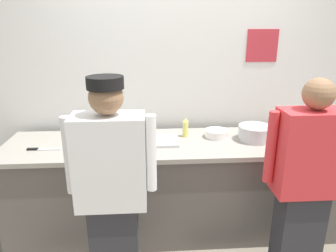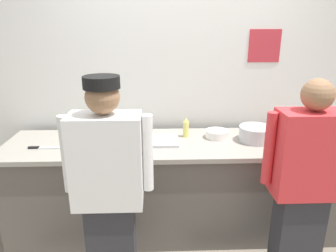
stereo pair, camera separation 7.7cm
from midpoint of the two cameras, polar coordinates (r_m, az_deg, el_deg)
wall_back at (r=3.15m, az=1.38°, el=7.68°), size 4.99×0.11×2.63m
prep_counter at (r=2.97m, az=2.11°, el=-10.89°), size 3.18×0.75×0.89m
chef_near_left at (r=2.11m, az=-11.24°, el=-11.66°), size 0.59×0.24×1.61m
chef_center at (r=2.41m, az=22.87°, el=-9.58°), size 0.58×0.24×1.57m
plate_stack_front at (r=2.91m, az=8.09°, el=-1.37°), size 0.21×0.21×0.07m
plate_stack_rear at (r=3.20m, az=26.41°, el=-1.09°), size 0.22×0.22×0.10m
mixing_bowl_steel at (r=2.90m, az=14.91°, el=-1.23°), size 0.30×0.30×0.13m
sheet_tray at (r=2.78m, az=-3.68°, el=-2.69°), size 0.47×0.31×0.02m
squeeze_bottle_primary at (r=3.06m, az=20.06°, el=-0.06°), size 0.06×0.06×0.21m
squeeze_bottle_secondary at (r=2.89m, az=2.45°, el=-0.30°), size 0.05×0.05×0.18m
ramekin_green_sauce at (r=2.86m, az=-16.54°, el=-2.63°), size 0.11×0.11×0.04m
ramekin_red_sauce at (r=2.87m, az=-12.09°, el=-2.26°), size 0.10×0.10×0.04m
ramekin_orange_sauce at (r=3.28m, az=22.65°, el=-0.57°), size 0.09×0.09×0.04m
ramekin_yellow_sauce at (r=2.61m, az=-9.93°, el=-4.02°), size 0.09×0.09×0.05m
chefs_knife at (r=2.83m, az=-22.92°, el=-3.91°), size 0.27×0.03×0.02m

